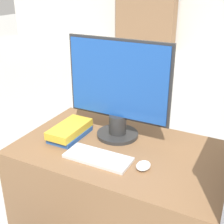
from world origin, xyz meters
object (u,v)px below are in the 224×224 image
Objects in this scene: monitor at (118,90)px; keyboard at (98,158)px; mouse at (143,166)px; book_stack at (70,131)px.

keyboard is (0.02, -0.27, -0.27)m from monitor.
keyboard is at bearing -173.44° from mouse.
monitor is at bearing 136.71° from mouse.
book_stack is at bearing 167.68° from mouse.
keyboard is 3.87× the size of mouse.
book_stack is at bearing 152.66° from keyboard.
keyboard is 0.23m from mouse.
keyboard is 1.21× the size of book_stack.
monitor is 1.75× the size of keyboard.
mouse is (0.26, -0.24, -0.26)m from monitor.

